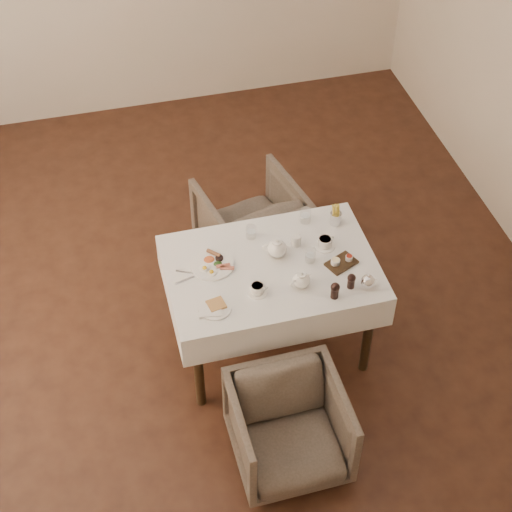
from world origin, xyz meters
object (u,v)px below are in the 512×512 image
Objects in this scene: armchair_far at (251,222)px; armchair_near at (289,428)px; breakfast_plate at (212,264)px; teapot_centre at (277,247)px; table at (271,279)px.

armchair_near is at bearing 70.53° from armchair_far.
breakfast_plate is (-0.43, -0.77, 0.45)m from armchair_far.
breakfast_plate is 1.59× the size of teapot_centre.
armchair_far is 4.13× the size of teapot_centre.
armchair_near is at bearing -82.04° from teapot_centre.
armchair_far reaches higher than armchair_near.
table is 4.82× the size of breakfast_plate.
table is 0.94m from armchair_far.
teapot_centre reaches higher than armchair_near.
armchair_far is at bearing 106.19° from teapot_centre.
teapot_centre is at bearing 75.01° from armchair_far.
teapot_centre is at bearing 55.64° from table.
teapot_centre is (-0.03, -0.79, 0.51)m from armchair_far.
armchair_far is 0.99m from breakfast_plate.
table is 1.97× the size of armchair_near.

